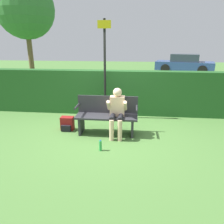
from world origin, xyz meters
TOP-DOWN VIEW (x-y plane):
  - ground_plane at (0.00, 0.00)m, footprint 40.00×40.00m
  - hedge_back at (0.00, 1.67)m, footprint 12.00×0.39m
  - park_bench at (0.00, 0.07)m, footprint 1.56×0.51m
  - person_seated at (0.27, -0.06)m, footprint 0.49×0.59m
  - backpack at (-1.08, 0.14)m, footprint 0.34×0.28m
  - water_bottle at (-0.02, -0.92)m, footprint 0.06×0.06m
  - signpost at (-0.21, 1.26)m, footprint 0.38×0.09m
  - parked_car at (4.27, 11.72)m, footprint 4.35×2.61m
  - tree at (-4.42, 5.33)m, footprint 2.65×2.65m

SIDE VIEW (x-z plane):
  - ground_plane at x=0.00m, z-range 0.00..0.00m
  - water_bottle at x=-0.02m, z-range -0.01..0.24m
  - backpack at x=-1.08m, z-range -0.01..0.35m
  - park_bench at x=0.00m, z-range 0.00..0.95m
  - parked_car at x=4.27m, z-range -0.03..1.32m
  - person_seated at x=0.27m, z-range 0.08..1.27m
  - hedge_back at x=0.00m, z-range 0.00..1.40m
  - signpost at x=-0.21m, z-range 0.15..3.03m
  - tree at x=-4.42m, z-range 1.14..6.10m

